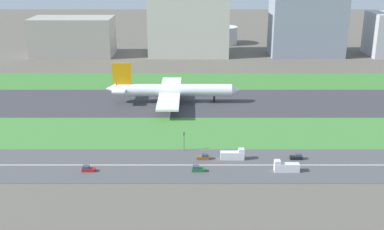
{
  "coord_description": "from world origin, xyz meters",
  "views": [
    {
      "loc": [
        -6.12,
        -225.71,
        70.28
      ],
      "look_at": [
        -5.95,
        -36.5,
        6.0
      ],
      "focal_mm": 45.22,
      "sensor_mm": 36.0,
      "label": 1
    }
  ],
  "objects_px": {
    "traffic_light": "(184,140)",
    "office_tower": "(307,18)",
    "fuel_tank_west": "(222,35)",
    "car_3": "(203,157)",
    "car_4": "(197,169)",
    "car_0": "(296,157)",
    "airliner": "(170,90)",
    "terminal_building": "(73,37)",
    "truck_2": "(233,155)",
    "car_1": "(87,169)",
    "hangar_building": "(188,19)",
    "truck_1": "(285,167)"
  },
  "relations": [
    {
      "from": "terminal_building",
      "to": "truck_1",
      "type": "bearing_deg",
      "value": -59.0
    },
    {
      "from": "airliner",
      "to": "traffic_light",
      "type": "xyz_separation_m",
      "value": [
        7.49,
        -60.01,
        -1.94
      ]
    },
    {
      "from": "traffic_light",
      "to": "car_0",
      "type": "bearing_deg",
      "value": -11.24
    },
    {
      "from": "car_4",
      "to": "terminal_building",
      "type": "relative_size",
      "value": 0.08
    },
    {
      "from": "terminal_building",
      "to": "office_tower",
      "type": "distance_m",
      "value": 164.69
    },
    {
      "from": "truck_2",
      "to": "car_0",
      "type": "relative_size",
      "value": 1.91
    },
    {
      "from": "car_0",
      "to": "car_4",
      "type": "height_order",
      "value": "same"
    },
    {
      "from": "car_3",
      "to": "office_tower",
      "type": "bearing_deg",
      "value": 67.27
    },
    {
      "from": "airliner",
      "to": "car_3",
      "type": "bearing_deg",
      "value": -77.96
    },
    {
      "from": "truck_2",
      "to": "car_3",
      "type": "bearing_deg",
      "value": 180.0
    },
    {
      "from": "traffic_light",
      "to": "car_1",
      "type": "bearing_deg",
      "value": -150.72
    },
    {
      "from": "truck_2",
      "to": "car_3",
      "type": "xyz_separation_m",
      "value": [
        -10.53,
        0.0,
        -0.75
      ]
    },
    {
      "from": "car_4",
      "to": "car_0",
      "type": "bearing_deg",
      "value": -164.21
    },
    {
      "from": "car_0",
      "to": "terminal_building",
      "type": "bearing_deg",
      "value": 123.65
    },
    {
      "from": "truck_2",
      "to": "terminal_building",
      "type": "relative_size",
      "value": 0.15
    },
    {
      "from": "car_3",
      "to": "airliner",
      "type": "bearing_deg",
      "value": 102.04
    },
    {
      "from": "traffic_light",
      "to": "fuel_tank_west",
      "type": "height_order",
      "value": "fuel_tank_west"
    },
    {
      "from": "car_0",
      "to": "car_3",
      "type": "relative_size",
      "value": 1.0
    },
    {
      "from": "airliner",
      "to": "fuel_tank_west",
      "type": "relative_size",
      "value": 2.82
    },
    {
      "from": "truck_2",
      "to": "fuel_tank_west",
      "type": "height_order",
      "value": "fuel_tank_west"
    },
    {
      "from": "traffic_light",
      "to": "terminal_building",
      "type": "relative_size",
      "value": 0.13
    },
    {
      "from": "car_3",
      "to": "fuel_tank_west",
      "type": "xyz_separation_m",
      "value": [
        20.52,
        227.0,
        5.87
      ]
    },
    {
      "from": "car_0",
      "to": "office_tower",
      "type": "xyz_separation_m",
      "value": [
        43.04,
        182.0,
        25.09
      ]
    },
    {
      "from": "truck_2",
      "to": "car_4",
      "type": "bearing_deg",
      "value": -141.72
    },
    {
      "from": "car_0",
      "to": "fuel_tank_west",
      "type": "bearing_deg",
      "value": 93.2
    },
    {
      "from": "truck_2",
      "to": "traffic_light",
      "type": "bearing_deg",
      "value": 155.49
    },
    {
      "from": "terminal_building",
      "to": "truck_2",
      "type": "bearing_deg",
      "value": -61.58
    },
    {
      "from": "hangar_building",
      "to": "car_4",
      "type": "bearing_deg",
      "value": -88.69
    },
    {
      "from": "car_1",
      "to": "truck_2",
      "type": "bearing_deg",
      "value": -168.61
    },
    {
      "from": "hangar_building",
      "to": "truck_1",
      "type": "bearing_deg",
      "value": -79.96
    },
    {
      "from": "truck_2",
      "to": "car_3",
      "type": "relative_size",
      "value": 1.91
    },
    {
      "from": "airliner",
      "to": "car_0",
      "type": "distance_m",
      "value": 83.25
    },
    {
      "from": "traffic_light",
      "to": "hangar_building",
      "type": "distance_m",
      "value": 175.31
    },
    {
      "from": "car_4",
      "to": "fuel_tank_west",
      "type": "relative_size",
      "value": 0.19
    },
    {
      "from": "office_tower",
      "to": "fuel_tank_west",
      "type": "relative_size",
      "value": 2.26
    },
    {
      "from": "hangar_building",
      "to": "fuel_tank_west",
      "type": "bearing_deg",
      "value": 58.97
    },
    {
      "from": "traffic_light",
      "to": "office_tower",
      "type": "xyz_separation_m",
      "value": [
        83.27,
        174.01,
        21.72
      ]
    },
    {
      "from": "car_0",
      "to": "car_1",
      "type": "relative_size",
      "value": 1.0
    },
    {
      "from": "car_4",
      "to": "office_tower",
      "type": "relative_size",
      "value": 0.08
    },
    {
      "from": "car_1",
      "to": "car_3",
      "type": "bearing_deg",
      "value": -165.65
    },
    {
      "from": "truck_2",
      "to": "car_4",
      "type": "height_order",
      "value": "truck_2"
    },
    {
      "from": "car_3",
      "to": "car_4",
      "type": "distance_m",
      "value": 10.23
    },
    {
      "from": "car_0",
      "to": "fuel_tank_west",
      "type": "distance_m",
      "value": 227.43
    },
    {
      "from": "truck_2",
      "to": "car_1",
      "type": "relative_size",
      "value": 1.91
    },
    {
      "from": "office_tower",
      "to": "car_4",
      "type": "bearing_deg",
      "value": -112.21
    },
    {
      "from": "car_0",
      "to": "traffic_light",
      "type": "distance_m",
      "value": 41.16
    },
    {
      "from": "terminal_building",
      "to": "hangar_building",
      "type": "relative_size",
      "value": 1.02
    },
    {
      "from": "truck_2",
      "to": "car_1",
      "type": "xyz_separation_m",
      "value": [
        -49.62,
        -10.0,
        -0.75
      ]
    },
    {
      "from": "car_0",
      "to": "office_tower",
      "type": "bearing_deg",
      "value": 76.7
    },
    {
      "from": "truck_1",
      "to": "car_1",
      "type": "height_order",
      "value": "truck_1"
    }
  ]
}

